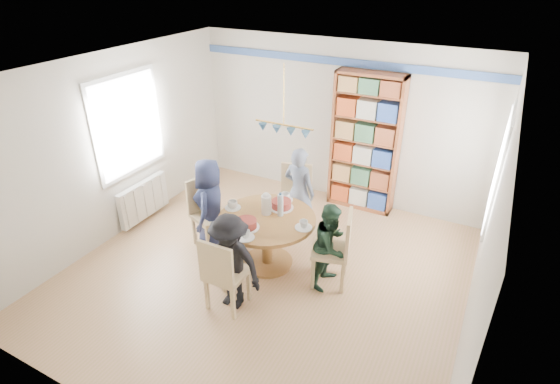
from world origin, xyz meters
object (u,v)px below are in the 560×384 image
Objects in this scene: dining_table at (267,230)px; person_near at (230,262)px; person_far at (299,192)px; chair_left at (207,209)px; bookshelf at (365,145)px; radiator at (144,200)px; person_right at (331,245)px; chair_near at (223,272)px; chair_far at (295,195)px; chair_right at (338,246)px; person_left at (210,205)px.

dining_table is 1.03× the size of person_near.
person_far is 1.84m from person_near.
bookshelf reaches higher than chair_left.
person_right reaches higher than radiator.
chair_near is (2.31, -1.14, 0.21)m from radiator.
chair_far is at bearing -120.14° from bookshelf.
chair_right is 0.09m from person_right.
person_right is (3.24, -0.09, 0.23)m from radiator.
chair_far reaches higher than chair_near.
person_left is (-0.89, 1.02, 0.13)m from chair_near.
person_far is (0.05, 1.96, 0.14)m from chair_near.
radiator is at bearing -158.90° from chair_far.
dining_table is 2.31m from bookshelf.
dining_table is 0.57× the size of bookshelf.
person_left reaches higher than person_near.
person_far reaches higher than chair_right.
chair_right is at bearing 0.25° from chair_left.
chair_near is at bearing 96.30° from person_far.
chair_near is at bearing -46.80° from chair_left.
person_right is (-0.08, -0.03, 0.01)m from chair_right.
bookshelf is at bearing 80.53° from person_near.
dining_table is 0.94× the size of person_left.
person_near is (0.03, 0.12, 0.07)m from chair_near.
chair_far is 1.04× the size of chair_near.
chair_far reaches higher than chair_right.
person_left is 0.61× the size of bookshelf.
radiator is at bearing 153.75° from chair_near.
chair_left is 0.74× the size of person_far.
person_far is 0.61× the size of bookshelf.
person_near is at bearing -87.81° from chair_far.
person_right is at bearing 1.76° from dining_table.
dining_table is at bearing -105.90° from bookshelf.
person_far is at bearing 49.44° from person_right.
chair_right is at bearing -80.00° from bookshelf.
person_near is at bearing 97.17° from person_far.
person_near reaches higher than chair_far.
chair_right is 1.37m from person_near.
chair_left is 0.82× the size of person_near.
chair_left is 0.98× the size of chair_far.
dining_table is at bearing 95.97° from person_far.
chair_near is at bearing -101.28° from bookshelf.
radiator is 0.94× the size of chair_far.
dining_table is at bearing 92.36° from person_near.
chair_near is at bearing -91.13° from dining_table.
person_near is (2.34, -1.02, 0.28)m from radiator.
chair_far is 1.90m from person_near.
chair_far is (0.97, 0.94, 0.01)m from chair_left.
person_near is at bearing -135.27° from chair_right.
person_near reaches higher than chair_right.
chair_left is at bearing -135.86° from chair_far.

